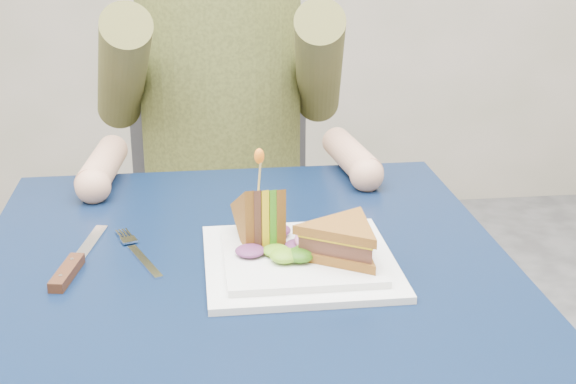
{
  "coord_description": "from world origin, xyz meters",
  "views": [
    {
      "loc": [
        -0.06,
        -1.04,
        1.21
      ],
      "look_at": [
        0.07,
        0.0,
        0.82
      ],
      "focal_mm": 50.0,
      "sensor_mm": 36.0,
      "label": 1
    }
  ],
  "objects": [
    {
      "name": "plate",
      "position": [
        0.08,
        -0.05,
        0.74
      ],
      "size": [
        0.26,
        0.26,
        0.02
      ],
      "color": "white",
      "rests_on": "table"
    },
    {
      "name": "toothpick",
      "position": [
        0.03,
        -0.0,
        0.85
      ],
      "size": [
        0.01,
        0.01,
        0.06
      ],
      "primitive_type": "cylinder",
      "rotation": [
        0.14,
        0.07,
        0.0
      ],
      "color": "tan",
      "rests_on": "sandwich_upright"
    },
    {
      "name": "lettuce_spill",
      "position": [
        0.08,
        -0.04,
        0.76
      ],
      "size": [
        0.15,
        0.13,
        0.02
      ],
      "primitive_type": null,
      "color": "#337A14",
      "rests_on": "plate"
    },
    {
      "name": "fork",
      "position": [
        -0.15,
        0.01,
        0.73
      ],
      "size": [
        0.08,
        0.17,
        0.01
      ],
      "color": "silver",
      "rests_on": "table"
    },
    {
      "name": "sandwich_upright",
      "position": [
        0.03,
        -0.0,
        0.78
      ],
      "size": [
        0.08,
        0.12,
        0.12
      ],
      "color": "brown",
      "rests_on": "plate"
    },
    {
      "name": "chair",
      "position": [
        0.0,
        0.73,
        0.54
      ],
      "size": [
        0.42,
        0.4,
        0.93
      ],
      "color": "#47474C",
      "rests_on": "ground"
    },
    {
      "name": "diner",
      "position": [
        -0.0,
        0.61,
        0.91
      ],
      "size": [
        0.54,
        0.59,
        0.74
      ],
      "color": "#4A4F24",
      "rests_on": "chair"
    },
    {
      "name": "onion_ring",
      "position": [
        0.09,
        -0.04,
        0.77
      ],
      "size": [
        0.04,
        0.04,
        0.02
      ],
      "primitive_type": "torus",
      "rotation": [
        0.44,
        0.0,
        0.0
      ],
      "color": "#9E4C7A",
      "rests_on": "plate"
    },
    {
      "name": "sandwich_flat",
      "position": [
        0.13,
        -0.07,
        0.78
      ],
      "size": [
        0.19,
        0.19,
        0.05
      ],
      "color": "brown",
      "rests_on": "plate"
    },
    {
      "name": "table",
      "position": [
        0.0,
        0.0,
        0.65
      ],
      "size": [
        0.75,
        0.75,
        0.73
      ],
      "color": "black",
      "rests_on": "ground"
    },
    {
      "name": "knife",
      "position": [
        -0.24,
        -0.03,
        0.74
      ],
      "size": [
        0.06,
        0.22,
        0.02
      ],
      "color": "silver",
      "rests_on": "table"
    },
    {
      "name": "toothpick_frill",
      "position": [
        0.03,
        -0.0,
        0.88
      ],
      "size": [
        0.01,
        0.01,
        0.02
      ],
      "primitive_type": "ellipsoid",
      "color": "orange",
      "rests_on": "sandwich_upright"
    }
  ]
}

